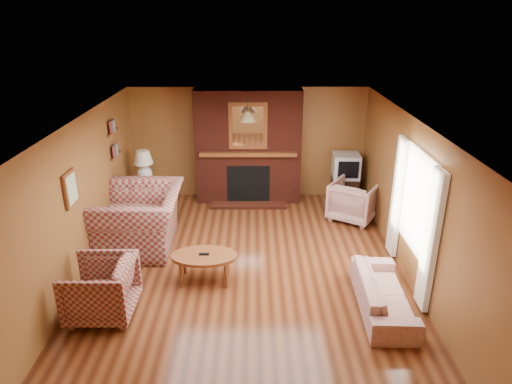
{
  "coord_description": "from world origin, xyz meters",
  "views": [
    {
      "loc": [
        0.1,
        -6.26,
        3.9
      ],
      "look_at": [
        0.15,
        0.6,
        1.13
      ],
      "focal_mm": 32.0,
      "sensor_mm": 36.0,
      "label": 1
    }
  ],
  "objects_px": {
    "floral_armchair": "(354,201)",
    "tv_stand": "(344,190)",
    "plaid_loveseat": "(141,219)",
    "table_lamp": "(144,164)",
    "side_table": "(147,195)",
    "crt_tv": "(346,166)",
    "plaid_armchair": "(101,289)",
    "coffee_table": "(204,258)",
    "floral_sofa": "(383,293)",
    "fireplace": "(248,148)"
  },
  "relations": [
    {
      "from": "floral_armchair",
      "to": "tv_stand",
      "type": "xyz_separation_m",
      "value": [
        -0.03,
        0.83,
        -0.1
      ]
    },
    {
      "from": "plaid_loveseat",
      "to": "table_lamp",
      "type": "distance_m",
      "value": 1.66
    },
    {
      "from": "side_table",
      "to": "table_lamp",
      "type": "relative_size",
      "value": 1.01
    },
    {
      "from": "side_table",
      "to": "crt_tv",
      "type": "distance_m",
      "value": 4.2
    },
    {
      "from": "plaid_armchair",
      "to": "coffee_table",
      "type": "distance_m",
      "value": 1.55
    },
    {
      "from": "plaid_armchair",
      "to": "coffee_table",
      "type": "bearing_deg",
      "value": 122.64
    },
    {
      "from": "floral_sofa",
      "to": "tv_stand",
      "type": "distance_m",
      "value": 3.75
    },
    {
      "from": "side_table",
      "to": "table_lamp",
      "type": "distance_m",
      "value": 0.68
    },
    {
      "from": "floral_sofa",
      "to": "side_table",
      "type": "bearing_deg",
      "value": 52.03
    },
    {
      "from": "floral_sofa",
      "to": "coffee_table",
      "type": "distance_m",
      "value": 2.65
    },
    {
      "from": "floral_armchair",
      "to": "fireplace",
      "type": "bearing_deg",
      "value": 5.98
    },
    {
      "from": "plaid_armchair",
      "to": "floral_armchair",
      "type": "bearing_deg",
      "value": 127.22
    },
    {
      "from": "floral_armchair",
      "to": "coffee_table",
      "type": "bearing_deg",
      "value": 71.02
    },
    {
      "from": "floral_armchair",
      "to": "plaid_armchair",
      "type": "bearing_deg",
      "value": 68.99
    },
    {
      "from": "plaid_loveseat",
      "to": "table_lamp",
      "type": "xyz_separation_m",
      "value": [
        -0.25,
        1.57,
        0.48
      ]
    },
    {
      "from": "fireplace",
      "to": "crt_tv",
      "type": "relative_size",
      "value": 4.2
    },
    {
      "from": "floral_armchair",
      "to": "side_table",
      "type": "height_order",
      "value": "floral_armchair"
    },
    {
      "from": "crt_tv",
      "to": "tv_stand",
      "type": "bearing_deg",
      "value": 90.0
    },
    {
      "from": "fireplace",
      "to": "tv_stand",
      "type": "distance_m",
      "value": 2.24
    },
    {
      "from": "coffee_table",
      "to": "crt_tv",
      "type": "relative_size",
      "value": 1.75
    },
    {
      "from": "coffee_table",
      "to": "table_lamp",
      "type": "bearing_deg",
      "value": 118.51
    },
    {
      "from": "floral_armchair",
      "to": "table_lamp",
      "type": "xyz_separation_m",
      "value": [
        -4.18,
        0.48,
        0.61
      ]
    },
    {
      "from": "side_table",
      "to": "crt_tv",
      "type": "relative_size",
      "value": 1.12
    },
    {
      "from": "side_table",
      "to": "plaid_armchair",
      "type": "bearing_deg",
      "value": -87.55
    },
    {
      "from": "table_lamp",
      "to": "plaid_loveseat",
      "type": "bearing_deg",
      "value": -80.94
    },
    {
      "from": "coffee_table",
      "to": "tv_stand",
      "type": "relative_size",
      "value": 1.71
    },
    {
      "from": "fireplace",
      "to": "plaid_armchair",
      "type": "relative_size",
      "value": 2.72
    },
    {
      "from": "table_lamp",
      "to": "tv_stand",
      "type": "height_order",
      "value": "table_lamp"
    },
    {
      "from": "floral_armchair",
      "to": "tv_stand",
      "type": "distance_m",
      "value": 0.84
    },
    {
      "from": "coffee_table",
      "to": "side_table",
      "type": "bearing_deg",
      "value": 118.51
    },
    {
      "from": "plaid_loveseat",
      "to": "plaid_armchair",
      "type": "height_order",
      "value": "plaid_loveseat"
    },
    {
      "from": "fireplace",
      "to": "crt_tv",
      "type": "xyz_separation_m",
      "value": [
        2.05,
        -0.19,
        -0.34
      ]
    },
    {
      "from": "plaid_loveseat",
      "to": "tv_stand",
      "type": "height_order",
      "value": "plaid_loveseat"
    },
    {
      "from": "plaid_loveseat",
      "to": "table_lamp",
      "type": "height_order",
      "value": "table_lamp"
    },
    {
      "from": "fireplace",
      "to": "plaid_loveseat",
      "type": "bearing_deg",
      "value": -131.35
    },
    {
      "from": "floral_armchair",
      "to": "crt_tv",
      "type": "relative_size",
      "value": 1.5
    },
    {
      "from": "plaid_loveseat",
      "to": "side_table",
      "type": "distance_m",
      "value": 1.6
    },
    {
      "from": "plaid_armchair",
      "to": "floral_armchair",
      "type": "xyz_separation_m",
      "value": [
        4.03,
        3.03,
        -0.01
      ]
    },
    {
      "from": "side_table",
      "to": "table_lamp",
      "type": "bearing_deg",
      "value": -90.0
    },
    {
      "from": "plaid_loveseat",
      "to": "crt_tv",
      "type": "xyz_separation_m",
      "value": [
        3.9,
        1.91,
        0.32
      ]
    },
    {
      "from": "plaid_loveseat",
      "to": "side_table",
      "type": "bearing_deg",
      "value": -172.37
    },
    {
      "from": "plaid_loveseat",
      "to": "fireplace",
      "type": "bearing_deg",
      "value": 137.22
    },
    {
      "from": "plaid_loveseat",
      "to": "plaid_armchair",
      "type": "bearing_deg",
      "value": -4.38
    },
    {
      "from": "fireplace",
      "to": "plaid_loveseat",
      "type": "height_order",
      "value": "fireplace"
    },
    {
      "from": "plaid_armchair",
      "to": "tv_stand",
      "type": "relative_size",
      "value": 1.51
    },
    {
      "from": "fireplace",
      "to": "table_lamp",
      "type": "distance_m",
      "value": 2.17
    },
    {
      "from": "plaid_armchair",
      "to": "floral_sofa",
      "type": "bearing_deg",
      "value": 91.95
    },
    {
      "from": "plaid_loveseat",
      "to": "table_lamp",
      "type": "bearing_deg",
      "value": -172.37
    },
    {
      "from": "crt_tv",
      "to": "floral_armchair",
      "type": "bearing_deg",
      "value": -87.93
    },
    {
      "from": "fireplace",
      "to": "side_table",
      "type": "distance_m",
      "value": 2.33
    }
  ]
}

